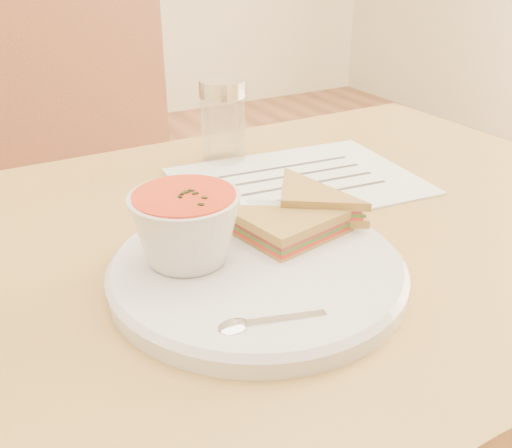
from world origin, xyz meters
TOP-DOWN VIEW (x-y plane):
  - dining_table at (0.00, 0.00)m, footprint 1.00×0.70m
  - chair_far at (0.00, 0.64)m, footprint 0.50×0.50m
  - plate at (-0.08, -0.09)m, footprint 0.30×0.30m
  - soup_bowl at (-0.14, -0.06)m, footprint 0.13×0.13m
  - sandwich_half_a at (-0.06, -0.11)m, footprint 0.13×0.13m
  - sandwich_half_b at (-0.03, -0.05)m, footprint 0.13×0.13m
  - spoon at (-0.11, -0.19)m, footprint 0.16×0.07m
  - paper_menu at (0.09, 0.10)m, footprint 0.35×0.27m
  - condiment_shaker at (0.04, 0.23)m, footprint 0.08×0.08m

SIDE VIEW (x-z plane):
  - dining_table at x=0.00m, z-range 0.00..0.75m
  - chair_far at x=0.00m, z-range 0.00..0.99m
  - paper_menu at x=0.09m, z-range 0.75..0.75m
  - plate at x=-0.08m, z-range 0.75..0.77m
  - spoon at x=-0.11m, z-range 0.77..0.78m
  - sandwich_half_a at x=-0.06m, z-range 0.77..0.80m
  - sandwich_half_b at x=-0.03m, z-range 0.78..0.81m
  - soup_bowl at x=-0.14m, z-range 0.77..0.84m
  - condiment_shaker at x=0.04m, z-range 0.75..0.87m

